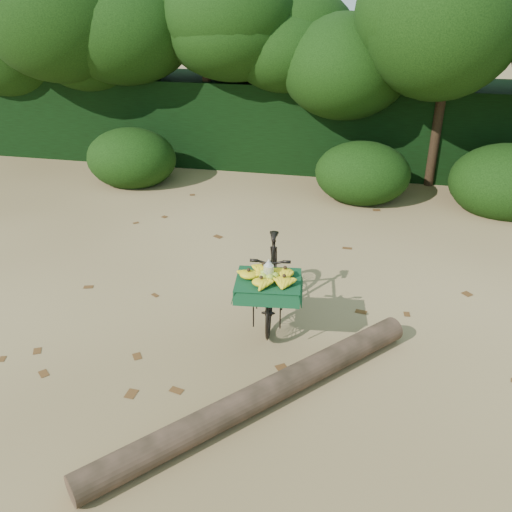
# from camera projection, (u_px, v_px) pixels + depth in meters

# --- Properties ---
(ground) EXTENTS (80.00, 80.00, 0.00)m
(ground) POSITION_uv_depth(u_px,v_px,m) (222.00, 314.00, 6.62)
(ground) COLOR tan
(ground) RESTS_ON ground
(vendor_bicycle) EXTENTS (0.76, 1.74, 0.97)m
(vendor_bicycle) POSITION_uv_depth(u_px,v_px,m) (272.00, 278.00, 6.41)
(vendor_bicycle) COLOR black
(vendor_bicycle) RESTS_ON ground
(fallen_log) EXTENTS (2.67, 2.95, 0.27)m
(fallen_log) POSITION_uv_depth(u_px,v_px,m) (263.00, 395.00, 5.14)
(fallen_log) COLOR brown
(fallen_log) RESTS_ON ground
(hedge_backdrop) EXTENTS (26.00, 1.80, 1.80)m
(hedge_backdrop) POSITION_uv_depth(u_px,v_px,m) (297.00, 122.00, 11.69)
(hedge_backdrop) COLOR black
(hedge_backdrop) RESTS_ON ground
(tree_row) EXTENTS (14.50, 2.00, 4.00)m
(tree_row) POSITION_uv_depth(u_px,v_px,m) (260.00, 74.00, 10.62)
(tree_row) COLOR black
(tree_row) RESTS_ON ground
(bush_clumps) EXTENTS (8.80, 1.70, 0.90)m
(bush_clumps) POSITION_uv_depth(u_px,v_px,m) (308.00, 172.00, 10.07)
(bush_clumps) COLOR black
(bush_clumps) RESTS_ON ground
(leaf_litter) EXTENTS (7.00, 7.30, 0.01)m
(leaf_litter) POSITION_uv_depth(u_px,v_px,m) (235.00, 288.00, 7.18)
(leaf_litter) COLOR #553216
(leaf_litter) RESTS_ON ground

